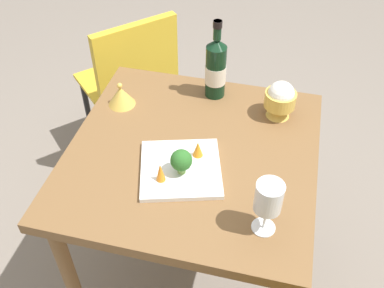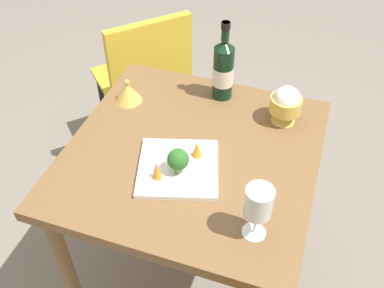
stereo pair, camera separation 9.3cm
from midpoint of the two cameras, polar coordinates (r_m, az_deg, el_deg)
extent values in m
plane|color=gray|center=(2.06, 1.34, -15.83)|extent=(8.00, 8.00, 0.00)
cube|color=brown|center=(1.48, 1.80, -1.45)|extent=(0.82, 0.82, 0.04)
cylinder|color=brown|center=(2.07, -4.75, -0.04)|extent=(0.05, 0.05, 0.70)
cylinder|color=brown|center=(1.69, -14.07, -15.67)|extent=(0.05, 0.05, 0.70)
cylinder|color=brown|center=(1.96, 14.47, -4.59)|extent=(0.05, 0.05, 0.70)
cube|color=gold|center=(2.31, -5.59, 8.20)|extent=(0.57, 0.57, 0.02)
cube|color=gold|center=(2.06, -4.00, 10.41)|extent=(0.32, 0.31, 0.40)
cylinder|color=black|center=(2.54, -10.30, 4.93)|extent=(0.03, 0.03, 0.43)
cylinder|color=black|center=(2.62, -3.28, 7.11)|extent=(0.03, 0.03, 0.43)
cylinder|color=black|center=(2.29, -7.45, 0.23)|extent=(0.03, 0.03, 0.43)
cylinder|color=black|center=(2.38, 0.14, 2.79)|extent=(0.03, 0.03, 0.43)
cylinder|color=black|center=(1.64, 5.66, 9.02)|extent=(0.07, 0.07, 0.21)
cone|color=black|center=(1.58, 5.95, 12.54)|extent=(0.07, 0.07, 0.03)
cylinder|color=black|center=(1.55, 6.09, 14.12)|extent=(0.03, 0.03, 0.07)
cylinder|color=black|center=(1.54, 6.15, 14.87)|extent=(0.03, 0.03, 0.02)
cylinder|color=silver|center=(1.65, 5.63, 8.73)|extent=(0.08, 0.08, 0.07)
cylinder|color=white|center=(1.27, 10.05, -11.17)|extent=(0.07, 0.07, 0.00)
cylinder|color=white|center=(1.24, 10.31, -9.98)|extent=(0.01, 0.01, 0.08)
cylinder|color=white|center=(1.17, 10.84, -7.42)|extent=(0.08, 0.08, 0.09)
cone|color=gold|center=(1.61, 13.31, 3.54)|extent=(0.08, 0.08, 0.04)
cylinder|color=gold|center=(1.58, 13.60, 4.92)|extent=(0.11, 0.11, 0.05)
sphere|color=white|center=(1.56, 13.74, 5.57)|extent=(0.09, 0.09, 0.09)
cone|color=gold|center=(1.66, -6.63, 6.59)|extent=(0.10, 0.10, 0.07)
sphere|color=gold|center=(1.63, -6.76, 7.87)|extent=(0.02, 0.02, 0.02)
cube|color=white|center=(1.40, 0.12, -3.16)|extent=(0.31, 0.31, 0.02)
cylinder|color=#729E4C|center=(1.37, 0.18, -3.16)|extent=(0.03, 0.03, 0.03)
sphere|color=#2D6B28|center=(1.34, 0.18, -2.06)|extent=(0.07, 0.07, 0.07)
cone|color=orange|center=(1.41, 2.51, -0.72)|extent=(0.03, 0.03, 0.06)
cone|color=orange|center=(1.34, -2.60, -3.39)|extent=(0.03, 0.03, 0.07)
camera|label=1|loc=(0.05, -88.16, 1.75)|focal=41.53mm
camera|label=2|loc=(0.05, 91.84, -1.75)|focal=41.53mm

